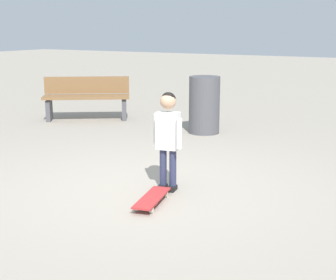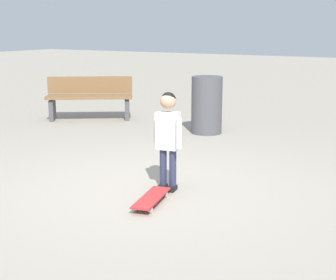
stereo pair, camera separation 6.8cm
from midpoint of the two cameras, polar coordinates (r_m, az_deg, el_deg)
ground_plane at (r=5.60m, az=-3.21°, el=-5.32°), size 50.00×50.00×0.00m
child_person at (r=5.34m, az=-0.37°, el=1.11°), size 0.39×0.21×1.06m
skateboard at (r=5.06m, az=-2.21°, el=-6.60°), size 0.34×0.71×0.07m
street_bench at (r=9.64m, az=-9.38°, el=4.77°), size 1.57×1.26×0.80m
trash_bin at (r=8.33m, az=3.89°, el=3.98°), size 0.51×0.51×0.94m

